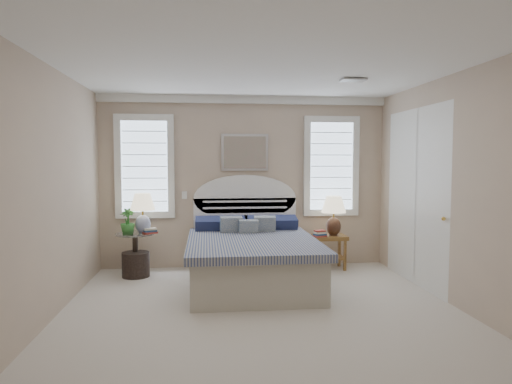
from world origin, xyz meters
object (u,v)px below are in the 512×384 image
Objects in this scene: nightstand_right at (330,244)px; lamp_left at (143,209)px; bed at (251,255)px; lamp_right at (334,211)px; side_table_left at (135,250)px; floor_pot at (136,264)px.

lamp_left is (-2.83, -0.10, 0.60)m from nightstand_right.
lamp_right is at bearing 26.61° from bed.
lamp_left is at bearing -177.93° from nightstand_right.
lamp_right is (0.05, -0.01, 0.52)m from nightstand_right.
bed is 1.60m from lamp_right.
side_table_left is at bearing 178.91° from lamp_left.
floor_pot is at bearing -177.11° from lamp_right.
nightstand_right is at bearing 166.18° from lamp_right.
bed is at bearing -19.74° from side_table_left.
nightstand_right is (1.30, 0.69, 0.00)m from bed.
lamp_right is (1.35, 0.68, 0.52)m from bed.
lamp_right reaches higher than side_table_left.
nightstand_right is at bearing 3.21° from floor_pot.
bed reaches higher than lamp_left.
floor_pot is at bearing 162.14° from bed.
lamp_left is at bearing -178.24° from lamp_right.
lamp_right is at bearing -13.82° from nightstand_right.
side_table_left is 0.61m from lamp_left.
lamp_right is at bearing 2.89° from floor_pot.
nightstand_right is 0.90× the size of lamp_left.
bed reaches higher than floor_pot.
bed reaches higher than lamp_right.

